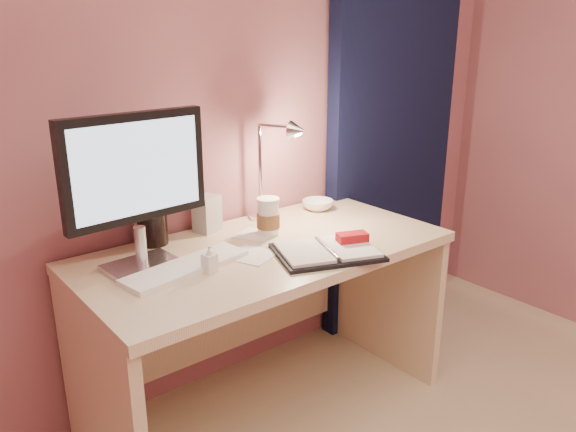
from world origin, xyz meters
TOP-DOWN VIEW (x-y plane):
  - room at (0.95, 1.69)m, footprint 3.50×3.50m
  - desk at (0.00, 1.45)m, footprint 1.40×0.70m
  - monitor at (-0.45, 1.48)m, footprint 0.50×0.20m
  - keyboard at (-0.34, 1.37)m, footprint 0.48×0.21m
  - planner at (0.14, 1.18)m, footprint 0.44×0.39m
  - paper_a at (-0.09, 1.34)m, footprint 0.20×0.20m
  - paper_c at (0.05, 1.51)m, footprint 0.18×0.18m
  - coffee_cup at (0.09, 1.48)m, footprint 0.09×0.09m
  - bowl at (0.46, 1.61)m, footprint 0.16×0.16m
  - lotion_bottle at (-0.29, 1.31)m, footprint 0.05×0.05m
  - dark_jar at (-0.32, 1.67)m, footprint 0.11×0.11m
  - product_box at (-0.08, 1.67)m, footprint 0.12×0.10m
  - desk_lamp at (0.15, 1.57)m, footprint 0.17×0.26m

SIDE VIEW (x-z plane):
  - desk at x=0.00m, z-range 0.14..0.87m
  - paper_c at x=0.05m, z-range 0.73..0.73m
  - paper_a at x=-0.09m, z-range 0.73..0.73m
  - keyboard at x=-0.34m, z-range 0.73..0.75m
  - planner at x=0.14m, z-range 0.72..0.77m
  - bowl at x=0.46m, z-range 0.73..0.77m
  - lotion_bottle at x=-0.29m, z-range 0.73..0.83m
  - coffee_cup at x=0.09m, z-range 0.73..0.88m
  - product_box at x=-0.08m, z-range 0.73..0.88m
  - dark_jar at x=-0.32m, z-range 0.73..0.89m
  - desk_lamp at x=0.15m, z-range 0.78..1.22m
  - monitor at x=-0.45m, z-range 0.78..1.31m
  - room at x=0.95m, z-range -0.61..2.89m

